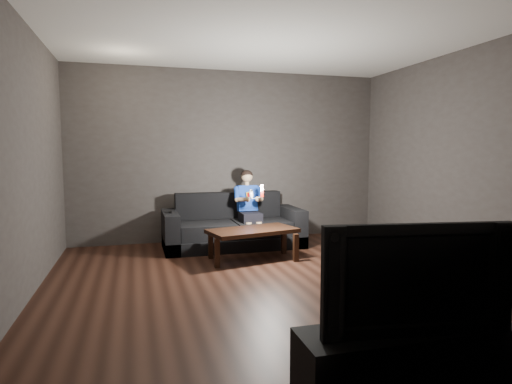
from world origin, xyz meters
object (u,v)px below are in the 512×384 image
object	(u,v)px
sofa	(233,229)
media_console	(406,366)
coffee_table	(253,233)
child	(249,202)

from	to	relation	value
sofa	media_console	world-z (taller)	sofa
coffee_table	sofa	bearing A→B (deg)	94.86
sofa	child	world-z (taller)	child
child	sofa	bearing A→B (deg)	166.98
sofa	coffee_table	world-z (taller)	sofa
coffee_table	media_console	size ratio (longest dim) A/B	0.99
child	coffee_table	distance (m)	0.87
sofa	child	distance (m)	0.48
media_console	child	bearing A→B (deg)	88.04
media_console	coffee_table	bearing A→B (deg)	90.16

